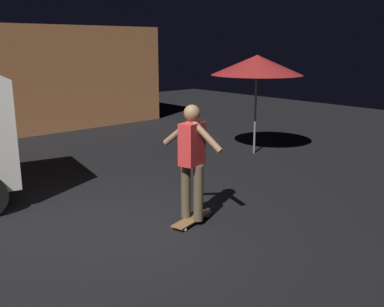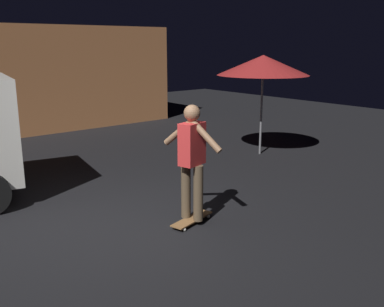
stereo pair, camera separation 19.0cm
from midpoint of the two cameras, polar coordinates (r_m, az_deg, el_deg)
ground_plane at (r=6.40m, az=-9.63°, el=-9.68°), size 28.00×28.00×0.00m
patio_umbrella at (r=10.32m, az=7.89°, el=11.28°), size 2.10×2.10×2.30m
skateboard_ridden at (r=6.50m, az=-0.84°, el=-8.54°), size 0.81×0.38×0.07m
skater at (r=6.19m, az=-0.88°, el=-0.12°), size 0.42×0.97×1.67m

